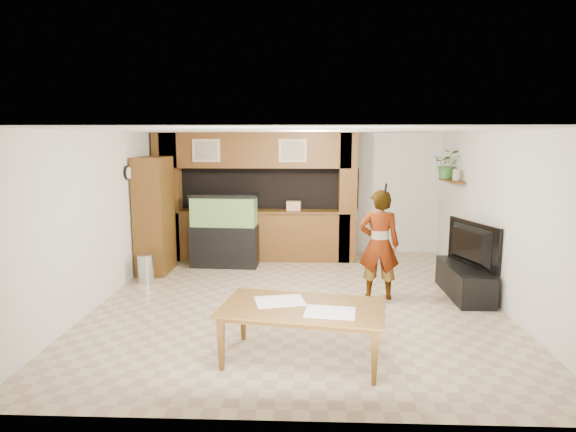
{
  "coord_description": "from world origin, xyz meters",
  "views": [
    {
      "loc": [
        0.12,
        -7.19,
        2.5
      ],
      "look_at": [
        -0.18,
        0.6,
        1.23
      ],
      "focal_mm": 30.0,
      "sensor_mm": 36.0,
      "label": 1
    }
  ],
  "objects_px": {
    "television": "(466,244)",
    "dining_table": "(302,335)",
    "person": "(379,245)",
    "pantry_cabinet": "(154,215)",
    "aquarium": "(224,231)"
  },
  "relations": [
    {
      "from": "pantry_cabinet",
      "to": "person",
      "type": "distance_m",
      "value": 4.19
    },
    {
      "from": "aquarium",
      "to": "dining_table",
      "type": "relative_size",
      "value": 0.79
    },
    {
      "from": "television",
      "to": "person",
      "type": "relative_size",
      "value": 0.72
    },
    {
      "from": "television",
      "to": "pantry_cabinet",
      "type": "bearing_deg",
      "value": 60.0
    },
    {
      "from": "aquarium",
      "to": "television",
      "type": "distance_m",
      "value": 4.43
    },
    {
      "from": "television",
      "to": "person",
      "type": "distance_m",
      "value": 1.41
    },
    {
      "from": "television",
      "to": "person",
      "type": "bearing_deg",
      "value": 79.43
    },
    {
      "from": "television",
      "to": "dining_table",
      "type": "height_order",
      "value": "television"
    },
    {
      "from": "aquarium",
      "to": "dining_table",
      "type": "xyz_separation_m",
      "value": [
        1.55,
        -4.03,
        -0.38
      ]
    },
    {
      "from": "pantry_cabinet",
      "to": "aquarium",
      "type": "relative_size",
      "value": 1.5
    },
    {
      "from": "pantry_cabinet",
      "to": "person",
      "type": "xyz_separation_m",
      "value": [
        3.95,
        -1.36,
        -0.22
      ]
    },
    {
      "from": "pantry_cabinet",
      "to": "aquarium",
      "type": "xyz_separation_m",
      "value": [
        1.23,
        0.43,
        -0.38
      ]
    },
    {
      "from": "aquarium",
      "to": "pantry_cabinet",
      "type": "bearing_deg",
      "value": -157.67
    },
    {
      "from": "dining_table",
      "to": "person",
      "type": "bearing_deg",
      "value": 71.37
    },
    {
      "from": "pantry_cabinet",
      "to": "television",
      "type": "xyz_separation_m",
      "value": [
        5.35,
        -1.2,
        -0.24
      ]
    }
  ]
}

